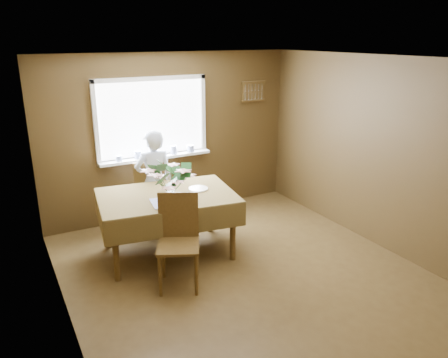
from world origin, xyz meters
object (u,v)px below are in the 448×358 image
chair_far (150,191)px  flower_bouquet (170,178)px  chair_near (179,237)px  dining_table (167,202)px  seated_woman (154,182)px

chair_far → flower_bouquet: 1.27m
chair_near → flower_bouquet: 0.73m
chair_far → chair_near: (-0.24, -1.62, 0.01)m
chair_far → flower_bouquet: bearing=102.4°
dining_table → chair_far: 0.93m
dining_table → flower_bouquet: bearing=-91.6°
seated_woman → chair_near: bearing=83.9°
seated_woman → dining_table: bearing=85.7°
dining_table → seated_woman: seated_woman is taller
seated_woman → flower_bouquet: 1.08m
chair_near → dining_table: bearing=103.8°
chair_far → dining_table: bearing=103.3°
dining_table → chair_near: chair_near is taller
chair_far → chair_near: size_ratio=0.97×
chair_far → seated_woman: 0.24m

